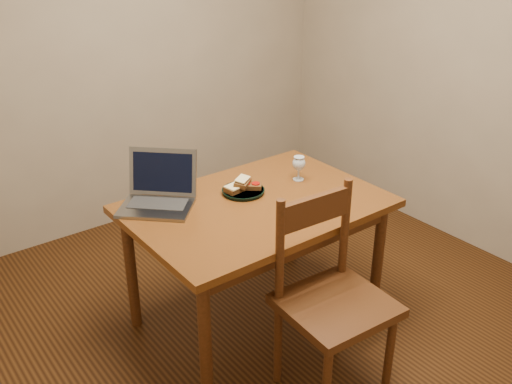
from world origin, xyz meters
TOP-DOWN VIEW (x-y plane):
  - floor at (0.00, 0.00)m, footprint 3.20×3.20m
  - back_wall at (0.00, 1.61)m, footprint 3.20×0.02m
  - right_wall at (1.61, 0.00)m, footprint 0.02×3.20m
  - table at (-0.10, 0.02)m, footprint 1.30×0.90m
  - chair at (-0.14, -0.59)m, footprint 0.50×0.48m
  - plate at (-0.09, 0.16)m, footprint 0.23×0.23m
  - sandwich_cheese at (-0.13, 0.17)m, footprint 0.13×0.09m
  - sandwich_tomato at (-0.04, 0.15)m, footprint 0.13×0.12m
  - sandwich_top at (-0.09, 0.17)m, footprint 0.13×0.12m
  - milk_glass at (0.26, 0.11)m, footprint 0.07×0.07m
  - laptop at (-0.50, 0.33)m, footprint 0.49×0.48m

SIDE VIEW (x-z plane):
  - floor at x=0.00m, z-range -0.02..0.00m
  - chair at x=-0.14m, z-range 0.29..0.80m
  - table at x=-0.10m, z-range 0.28..1.02m
  - plate at x=-0.09m, z-range 0.74..0.76m
  - sandwich_tomato at x=-0.04m, z-range 0.76..0.79m
  - sandwich_cheese at x=-0.13m, z-range 0.76..0.80m
  - sandwich_top at x=-0.09m, z-range 0.79..0.82m
  - laptop at x=-0.50m, z-range 0.68..0.94m
  - milk_glass at x=0.26m, z-range 0.74..0.88m
  - back_wall at x=0.00m, z-range 0.00..2.60m
  - right_wall at x=1.61m, z-range 0.00..2.60m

